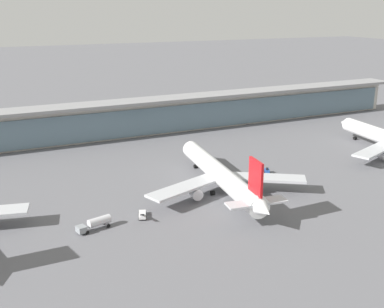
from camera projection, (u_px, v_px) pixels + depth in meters
ground_plane at (220, 198)px, 132.28m from camera, size 1200.00×1200.00×0.00m
airliner_centre_stand at (221, 175)px, 134.90m from camera, size 47.80×62.54×16.65m
service_truck_near_nose_grey at (95, 223)px, 112.83m from camera, size 8.89×4.27×2.95m
service_truck_under_wing_blue at (267, 171)px, 151.38m from camera, size 2.86×3.33×2.05m
service_truck_mid_apron_white at (142, 215)px, 119.44m from camera, size 3.55×6.86×2.70m
terminal_building at (134, 117)px, 194.87m from camera, size 271.48×12.80×15.20m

